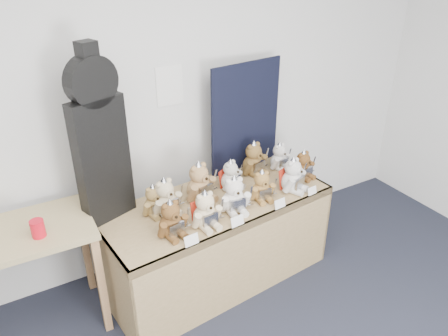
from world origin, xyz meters
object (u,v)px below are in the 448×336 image
teddy_front_far_left (172,220)px  teddy_back_left (166,198)px  display_table (222,223)px  teddy_back_centre_right (231,176)px  side_table (14,251)px  teddy_front_right (262,187)px  red_cup (38,229)px  teddy_back_end (280,157)px  guitar_case (100,139)px  teddy_back_far_left (154,202)px  teddy_front_end (303,166)px  teddy_back_centre_left (200,184)px  teddy_front_far_right (293,176)px  teddy_front_left (206,211)px  teddy_back_right (254,160)px  teddy_front_centre (234,196)px

teddy_front_far_left → teddy_back_left: bearing=67.2°
display_table → teddy_back_left: 0.49m
teddy_back_left → teddy_back_centre_right: 0.57m
side_table → teddy_front_right: teddy_front_right is taller
red_cup → teddy_back_end: size_ratio=0.44×
guitar_case → teddy_back_far_left: guitar_case is taller
display_table → red_cup: red_cup is taller
guitar_case → teddy_back_centre_right: bearing=-24.9°
display_table → side_table: bearing=165.7°
teddy_front_right → teddy_back_centre_right: 0.27m
display_table → teddy_front_end: bearing=-2.8°
teddy_back_left → display_table: bearing=-29.2°
red_cup → guitar_case: bearing=18.7°
teddy_back_left → teddy_back_centre_left: teddy_back_centre_left is taller
teddy_front_right → teddy_back_left: bearing=171.8°
display_table → teddy_front_far_right: teddy_front_far_right is taller
red_cup → teddy_front_far_left: 0.81m
teddy_front_right → teddy_front_end: teddy_front_right is taller
teddy_back_end → teddy_front_left: bearing=-167.3°
teddy_back_right → teddy_back_left: bearing=178.6°
teddy_front_left → teddy_front_centre: 0.26m
teddy_front_far_left → teddy_back_end: bearing=11.5°
teddy_front_far_right → teddy_back_end: teddy_front_far_right is taller
teddy_front_right → teddy_back_far_left: 0.78m
display_table → teddy_back_far_left: bearing=158.5°
teddy_front_centre → teddy_back_left: bearing=161.7°
teddy_back_end → teddy_front_centre: bearing=-163.1°
teddy_back_left → teddy_front_far_left: bearing=-119.3°
guitar_case → red_cup: guitar_case is taller
teddy_back_centre_right → teddy_back_right: (0.28, 0.11, 0.02)m
teddy_back_right → teddy_back_end: size_ratio=1.22×
teddy_front_left → teddy_back_far_left: size_ratio=1.16×
display_table → side_table: side_table is taller
teddy_front_end → teddy_back_end: teddy_front_end is taller
teddy_front_far_right → teddy_back_centre_right: teddy_front_far_right is taller
teddy_back_left → teddy_back_right: size_ratio=0.99×
teddy_back_end → teddy_front_right: bearing=-152.7°
guitar_case → teddy_back_right: size_ratio=3.87×
display_table → teddy_back_left: (-0.39, 0.10, 0.28)m
display_table → teddy_front_far_right: (0.57, -0.08, 0.27)m
teddy_front_far_left → guitar_case: bearing=116.2°
teddy_back_end → teddy_back_far_left: (-1.16, -0.12, 0.00)m
teddy_back_centre_left → teddy_back_end: (0.79, 0.10, -0.03)m
teddy_front_right → teddy_back_end: size_ratio=1.04×
teddy_front_left → teddy_front_end: bearing=6.6°
teddy_front_centre → teddy_front_right: 0.26m
display_table → teddy_back_end: (0.70, 0.26, 0.26)m
display_table → teddy_back_centre_right: bearing=38.3°
guitar_case → teddy_back_left: size_ratio=3.92×
red_cup → teddy_back_left: 0.83m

